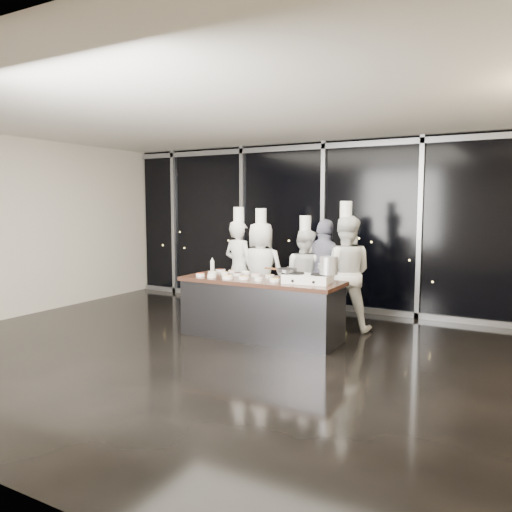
{
  "coord_description": "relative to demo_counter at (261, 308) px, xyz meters",
  "views": [
    {
      "loc": [
        3.53,
        -5.59,
        2.02
      ],
      "look_at": [
        -0.25,
        1.2,
        1.21
      ],
      "focal_mm": 35.0,
      "sensor_mm": 36.0,
      "label": 1
    }
  ],
  "objects": [
    {
      "name": "stock_pot",
      "position": [
        1.06,
        0.04,
        0.71
      ],
      "size": [
        0.27,
        0.27,
        0.25
      ],
      "primitive_type": "cylinder",
      "rotation": [
        0.0,
        0.0,
        0.11
      ],
      "color": "silver",
      "rests_on": "stove"
    },
    {
      "name": "frying_pan",
      "position": [
        0.43,
        -0.03,
        0.61
      ],
      "size": [
        0.52,
        0.32,
        0.05
      ],
      "rotation": [
        0.0,
        0.0,
        0.11
      ],
      "color": "slate",
      "rests_on": "stove"
    },
    {
      "name": "window_wall",
      "position": [
        0.0,
        2.53,
        1.14
      ],
      "size": [
        8.9,
        0.11,
        3.2
      ],
      "color": "black",
      "rests_on": "ground"
    },
    {
      "name": "chef_center",
      "position": [
        0.16,
        1.28,
        0.36
      ],
      "size": [
        0.88,
        0.75,
        1.82
      ],
      "rotation": [
        0.0,
        0.0,
        2.93
      ],
      "color": "silver",
      "rests_on": "ground"
    },
    {
      "name": "chef_left",
      "position": [
        -0.59,
        1.09,
        0.42
      ],
      "size": [
        0.91,
        0.67,
        1.94
      ],
      "rotation": [
        0.0,
        0.0,
        3.3
      ],
      "color": "silver",
      "rests_on": "ground"
    },
    {
      "name": "guest",
      "position": [
        0.52,
        1.3,
        0.43
      ],
      "size": [
        1.12,
        0.7,
        1.77
      ],
      "rotation": [
        0.0,
        0.0,
        2.87
      ],
      "color": "#17163E",
      "rests_on": "ground"
    },
    {
      "name": "demo_counter",
      "position": [
        0.0,
        0.0,
        0.0
      ],
      "size": [
        2.46,
        0.86,
        0.9
      ],
      "color": "#35353A",
      "rests_on": "ground"
    },
    {
      "name": "prep_bowls",
      "position": [
        -0.44,
        0.04,
        0.47
      ],
      "size": [
        1.41,
        0.74,
        0.05
      ],
      "color": "white",
      "rests_on": "demo_counter"
    },
    {
      "name": "squeeze_bottle",
      "position": [
        -1.1,
        0.34,
        0.56
      ],
      "size": [
        0.06,
        0.06,
        0.24
      ],
      "color": "silver",
      "rests_on": "demo_counter"
    },
    {
      "name": "room_shell",
      "position": [
        0.18,
        -0.9,
        1.79
      ],
      "size": [
        9.02,
        7.02,
        3.21
      ],
      "color": "beige",
      "rests_on": "ground"
    },
    {
      "name": "ground",
      "position": [
        0.0,
        -0.9,
        -0.45
      ],
      "size": [
        9.0,
        9.0,
        0.0
      ],
      "primitive_type": "plane",
      "color": "black",
      "rests_on": "ground"
    },
    {
      "name": "chef_right",
      "position": [
        0.94,
        1.08,
        0.47
      ],
      "size": [
        1.05,
        0.92,
        2.06
      ],
      "rotation": [
        0.0,
        0.0,
        3.43
      ],
      "color": "silver",
      "rests_on": "ground"
    },
    {
      "name": "stove",
      "position": [
        0.75,
        0.0,
        0.51
      ],
      "size": [
        0.7,
        0.48,
        0.14
      ],
      "rotation": [
        0.0,
        0.0,
        0.11
      ],
      "color": "white",
      "rests_on": "demo_counter"
    },
    {
      "name": "chef_far_left",
      "position": [
        -1.01,
        1.05,
        0.43
      ],
      "size": [
        0.7,
        0.54,
        1.96
      ],
      "rotation": [
        0.0,
        0.0,
        2.93
      ],
      "color": "silver",
      "rests_on": "ground"
    }
  ]
}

